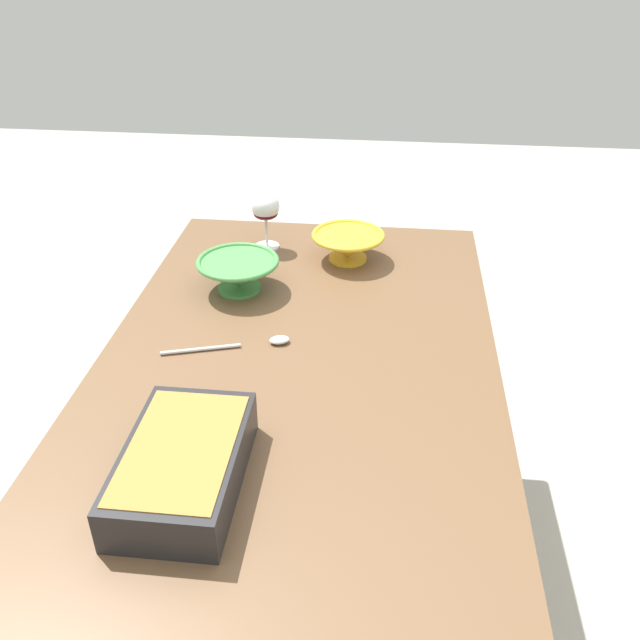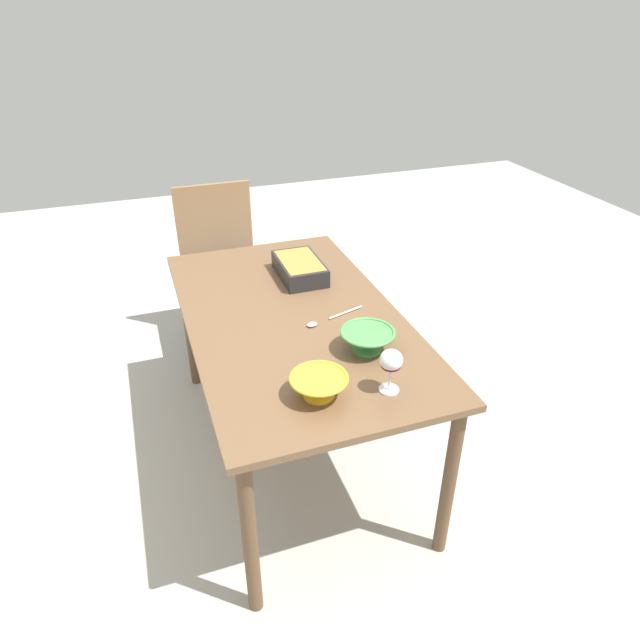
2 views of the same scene
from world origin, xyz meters
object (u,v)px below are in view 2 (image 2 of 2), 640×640
chair (221,261)px  dining_table (293,332)px  casserole_dish (300,268)px  serving_spoon (325,320)px  small_bowl (367,339)px  mixing_bowl (319,385)px  wine_glass (391,363)px

chair → dining_table: bearing=-174.7°
chair → casserole_dish: size_ratio=3.04×
dining_table → serving_spoon: serving_spoon is taller
casserole_dish → small_bowl: small_bowl is taller
casserole_dish → mixing_bowl: (-0.85, 0.20, -0.00)m
mixing_bowl → small_bowl: size_ratio=0.96×
mixing_bowl → serving_spoon: mixing_bowl is taller
dining_table → casserole_dish: casserole_dish is taller
wine_glass → small_bowl: size_ratio=0.78×
wine_glass → mixing_bowl: 0.24m
chair → casserole_dish: 0.87m
wine_glass → serving_spoon: bearing=5.9°
chair → mixing_bowl: bearing=-178.9°
casserole_dish → chair: bearing=16.7°
wine_glass → casserole_dish: bearing=1.5°
wine_glass → chair: bearing=8.7°
dining_table → casserole_dish: (0.33, -0.13, 0.12)m
chair → casserole_dish: chair is taller
dining_table → small_bowl: bearing=-151.0°
chair → serving_spoon: size_ratio=3.44×
dining_table → mixing_bowl: size_ratio=7.75×
dining_table → casserole_dish: bearing=-22.3°
chair → serving_spoon: (-1.20, -0.21, 0.24)m
dining_table → mixing_bowl: 0.54m
dining_table → small_bowl: size_ratio=7.43×
serving_spoon → dining_table: bearing=50.9°
dining_table → chair: 1.13m
casserole_dish → mixing_bowl: size_ratio=1.58×
casserole_dish → mixing_bowl: 0.87m
casserole_dish → small_bowl: bearing=-175.7°
dining_table → small_bowl: small_bowl is taller
mixing_bowl → casserole_dish: bearing=-13.5°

